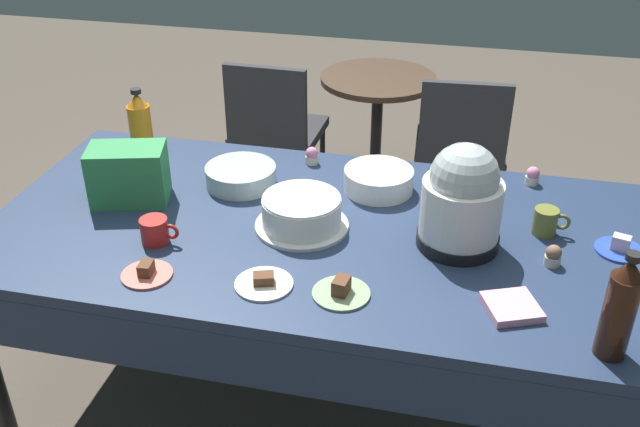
{
  "coord_description": "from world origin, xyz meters",
  "views": [
    {
      "loc": [
        0.46,
        -1.98,
        2.0
      ],
      "look_at": [
        0.0,
        0.0,
        0.8
      ],
      "focal_mm": 40.51,
      "sensor_mm": 36.0,
      "label": 1
    }
  ],
  "objects": [
    {
      "name": "soda_bottle_orange_juice",
      "position": [
        -0.79,
        0.34,
        0.88
      ],
      "size": [
        0.09,
        0.09,
        0.29
      ],
      "color": "orange",
      "rests_on": "potluck_table"
    },
    {
      "name": "dessert_plate_white",
      "position": [
        -0.09,
        -0.36,
        0.76
      ],
      "size": [
        0.17,
        0.17,
        0.04
      ],
      "color": "white",
      "rests_on": "potluck_table"
    },
    {
      "name": "dessert_plate_sage",
      "position": [
        0.14,
        -0.35,
        0.76
      ],
      "size": [
        0.17,
        0.17,
        0.05
      ],
      "color": "#8CA87F",
      "rests_on": "potluck_table"
    },
    {
      "name": "soda_carton",
      "position": [
        -0.69,
        0.03,
        0.85
      ],
      "size": [
        0.29,
        0.22,
        0.2
      ],
      "primitive_type": "cube",
      "rotation": [
        0.0,
        0.0,
        0.27
      ],
      "color": "#338C4C",
      "rests_on": "potluck_table"
    },
    {
      "name": "cupcake_mint",
      "position": [
        0.69,
        0.47,
        0.78
      ],
      "size": [
        0.05,
        0.05,
        0.07
      ],
      "color": "beige",
      "rests_on": "potluck_table"
    },
    {
      "name": "round_cafe_table",
      "position": [
        -0.05,
        1.56,
        0.5
      ],
      "size": [
        0.6,
        0.6,
        0.72
      ],
      "color": "#473323",
      "rests_on": "ground"
    },
    {
      "name": "cupcake_lemon",
      "position": [
        -0.14,
        0.45,
        0.78
      ],
      "size": [
        0.05,
        0.05,
        0.07
      ],
      "color": "beige",
      "rests_on": "potluck_table"
    },
    {
      "name": "soda_bottle_cola",
      "position": [
        0.86,
        -0.44,
        0.89
      ],
      "size": [
        0.08,
        0.08,
        0.31
      ],
      "color": "#33190F",
      "rests_on": "potluck_table"
    },
    {
      "name": "maroon_chair_right",
      "position": [
        0.41,
        1.33,
        0.49
      ],
      "size": [
        0.47,
        0.47,
        0.85
      ],
      "color": "#333338",
      "rests_on": "ground"
    },
    {
      "name": "ground",
      "position": [
        0.0,
        0.0,
        0.0
      ],
      "size": [
        9.0,
        9.0,
        0.0
      ],
      "primitive_type": "plane",
      "color": "brown"
    },
    {
      "name": "dessert_plate_cobalt",
      "position": [
        0.95,
        0.07,
        0.76
      ],
      "size": [
        0.15,
        0.15,
        0.05
      ],
      "color": "#2D4CB2",
      "rests_on": "potluck_table"
    },
    {
      "name": "slow_cooker",
      "position": [
        0.45,
        -0.01,
        0.91
      ],
      "size": [
        0.26,
        0.26,
        0.35
      ],
      "color": "black",
      "rests_on": "potluck_table"
    },
    {
      "name": "maroon_chair_left",
      "position": [
        -0.55,
        1.33,
        0.49
      ],
      "size": [
        0.45,
        0.45,
        0.85
      ],
      "color": "#333338",
      "rests_on": "ground"
    },
    {
      "name": "dessert_plate_coral",
      "position": [
        -0.44,
        -0.39,
        0.76
      ],
      "size": [
        0.15,
        0.15,
        0.05
      ],
      "color": "#E07266",
      "rests_on": "potluck_table"
    },
    {
      "name": "paper_napkin_stack",
      "position": [
        0.62,
        -0.31,
        0.76
      ],
      "size": [
        0.18,
        0.18,
        0.02
      ],
      "primitive_type": "cube",
      "rotation": [
        0.0,
        0.0,
        0.4
      ],
      "color": "pink",
      "rests_on": "potluck_table"
    },
    {
      "name": "coffee_mug_red",
      "position": [
        -0.49,
        -0.21,
        0.79
      ],
      "size": [
        0.13,
        0.09,
        0.08
      ],
      "color": "#B2231E",
      "rests_on": "potluck_table"
    },
    {
      "name": "cupcake_rose",
      "position": [
        0.74,
        -0.06,
        0.78
      ],
      "size": [
        0.05,
        0.05,
        0.07
      ],
      "color": "beige",
      "rests_on": "potluck_table"
    },
    {
      "name": "frosted_layer_cake",
      "position": [
        -0.06,
        -0.02,
        0.8
      ],
      "size": [
        0.31,
        0.31,
        0.11
      ],
      "color": "silver",
      "rests_on": "potluck_table"
    },
    {
      "name": "glass_salad_bowl",
      "position": [
        -0.35,
        0.22,
        0.79
      ],
      "size": [
        0.26,
        0.26,
        0.07
      ],
      "primitive_type": "cylinder",
      "color": "#B2C6BC",
      "rests_on": "potluck_table"
    },
    {
      "name": "ceramic_snack_bowl",
      "position": [
        0.15,
        0.29,
        0.79
      ],
      "size": [
        0.25,
        0.25,
        0.08
      ],
      "primitive_type": "cylinder",
      "color": "silver",
      "rests_on": "potluck_table"
    },
    {
      "name": "potluck_table",
      "position": [
        0.0,
        0.0,
        0.69
      ],
      "size": [
        2.2,
        1.1,
        0.75
      ],
      "color": "navy",
      "rests_on": "ground"
    },
    {
      "name": "coffee_mug_olive",
      "position": [
        0.72,
        0.12,
        0.79
      ],
      "size": [
        0.12,
        0.08,
        0.09
      ],
      "color": "olive",
      "rests_on": "potluck_table"
    }
  ]
}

